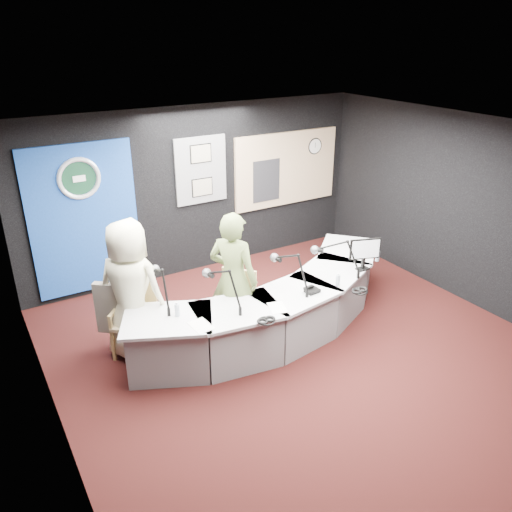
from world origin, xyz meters
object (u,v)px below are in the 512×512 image
armchair_right (234,309)px  person_man (131,290)px  armchair_left (135,323)px  person_woman (233,279)px  broadcast_desk (275,308)px

armchair_right → person_man: (-1.24, 0.38, 0.45)m
person_man → armchair_left: bearing=-0.0°
person_woman → person_man: bearing=38.0°
broadcast_desk → person_man: person_man is taller
person_man → armchair_right: bearing=-149.7°
broadcast_desk → person_woman: person_woman is taller
broadcast_desk → person_woman: (-0.57, 0.12, 0.54)m
armchair_left → armchair_right: bearing=22.6°
person_woman → broadcast_desk: bearing=-136.9°
armchair_right → person_woman: 0.44m
armchair_left → person_woman: (1.24, -0.38, 0.46)m
armchair_left → broadcast_desk: bearing=24.2°
armchair_left → person_man: (0.00, 0.00, 0.47)m
armchair_left → person_man: 0.47m
person_man → person_woman: person_man is taller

